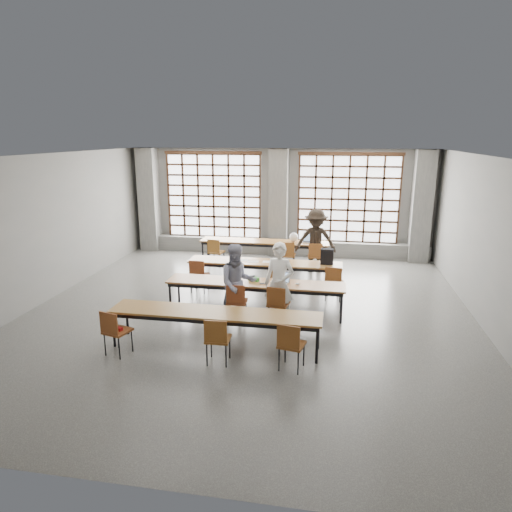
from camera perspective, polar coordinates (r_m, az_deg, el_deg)
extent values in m
plane|color=#4E4F4C|center=(10.53, -0.92, -6.98)|extent=(11.00, 11.00, 0.00)
plane|color=silver|center=(9.78, -1.00, 12.41)|extent=(11.00, 11.00, 0.00)
plane|color=slate|center=(15.36, 2.96, 6.77)|extent=(10.00, 0.00, 10.00)
plane|color=slate|center=(4.99, -13.25, -11.42)|extent=(10.00, 0.00, 10.00)
plane|color=slate|center=(11.99, -25.16, 3.03)|extent=(0.00, 11.00, 11.00)
plane|color=slate|center=(10.32, 27.44, 1.03)|extent=(0.00, 11.00, 11.00)
cube|color=#595956|center=(16.26, -13.22, 6.85)|extent=(0.60, 0.55, 3.50)
cube|color=#595956|center=(15.08, 2.83, 6.62)|extent=(0.60, 0.55, 3.50)
cube|color=#595956|center=(15.20, 20.00, 5.80)|extent=(0.60, 0.55, 3.50)
cube|color=white|center=(15.75, -5.26, 7.48)|extent=(3.20, 0.02, 2.80)
cube|color=black|center=(15.67, -5.34, 7.44)|extent=(3.20, 0.05, 2.80)
cube|color=black|center=(15.93, -5.21, 2.26)|extent=(3.32, 0.07, 0.10)
cube|color=black|center=(15.55, -5.47, 12.74)|extent=(3.32, 0.07, 0.10)
cube|color=white|center=(15.21, 11.46, 6.98)|extent=(3.20, 0.02, 2.80)
cube|color=black|center=(15.13, 11.47, 6.94)|extent=(3.20, 0.05, 2.80)
cube|color=black|center=(15.39, 11.19, 1.59)|extent=(3.32, 0.07, 0.10)
cube|color=black|center=(15.00, 11.76, 12.43)|extent=(3.32, 0.07, 0.10)
cube|color=#595956|center=(15.45, 2.79, 1.15)|extent=(9.80, 0.35, 0.50)
cube|color=brown|center=(14.19, 1.07, 1.83)|extent=(4.00, 0.70, 0.04)
cube|color=black|center=(14.20, 1.07, 1.59)|extent=(3.90, 0.64, 0.08)
cylinder|color=black|center=(14.42, -6.68, 0.44)|extent=(0.05, 0.05, 0.69)
cylinder|color=black|center=(14.96, -6.05, 0.99)|extent=(0.05, 0.05, 0.69)
cylinder|color=black|center=(13.84, 8.75, -0.25)|extent=(0.05, 0.05, 0.69)
cylinder|color=black|center=(14.40, 8.81, 0.35)|extent=(0.05, 0.05, 0.69)
cube|color=brown|center=(11.87, 1.09, -0.80)|extent=(4.00, 0.70, 0.04)
cube|color=black|center=(11.89, 1.09, -1.08)|extent=(3.90, 0.64, 0.08)
cylinder|color=black|center=(12.14, -8.13, -2.39)|extent=(0.05, 0.05, 0.69)
cylinder|color=black|center=(12.67, -7.33, -1.62)|extent=(0.05, 0.05, 0.69)
cylinder|color=black|center=(11.57, 10.30, -3.36)|extent=(0.05, 0.05, 0.69)
cylinder|color=black|center=(12.12, 10.30, -2.51)|extent=(0.05, 0.05, 0.69)
cube|color=brown|center=(10.25, -0.09, -3.38)|extent=(4.00, 0.70, 0.04)
cube|color=black|center=(10.27, -0.09, -3.69)|extent=(3.90, 0.64, 0.08)
cylinder|color=black|center=(10.60, -10.68, -5.11)|extent=(0.05, 0.05, 0.69)
cylinder|color=black|center=(11.11, -9.64, -4.11)|extent=(0.05, 0.05, 0.69)
cylinder|color=black|center=(9.96, 10.63, -6.43)|extent=(0.05, 0.05, 0.69)
cylinder|color=black|center=(10.50, 10.61, -5.29)|extent=(0.05, 0.05, 0.69)
cube|color=brown|center=(8.62, -5.15, -7.08)|extent=(4.00, 0.70, 0.04)
cube|color=black|center=(8.64, -5.14, -7.45)|extent=(3.90, 0.64, 0.08)
cylinder|color=black|center=(9.18, -17.38, -8.79)|extent=(0.05, 0.05, 0.69)
cylinder|color=black|center=(9.65, -15.81, -7.47)|extent=(0.05, 0.05, 0.69)
cylinder|color=black|center=(8.24, 7.62, -11.02)|extent=(0.05, 0.05, 0.69)
cylinder|color=black|center=(8.76, 7.80, -9.37)|extent=(0.05, 0.05, 0.69)
cube|color=brown|center=(14.01, -4.95, 0.51)|extent=(0.49, 0.49, 0.04)
cube|color=brown|center=(13.78, -5.33, 1.24)|extent=(0.40, 0.10, 0.40)
cylinder|color=black|center=(14.07, -4.93, -0.38)|extent=(0.02, 0.02, 0.45)
cube|color=brown|center=(13.62, 4.03, 0.11)|extent=(0.42, 0.42, 0.04)
cube|color=brown|center=(13.37, 3.96, 0.84)|extent=(0.40, 0.03, 0.40)
cylinder|color=black|center=(13.68, 4.01, -0.81)|extent=(0.02, 0.02, 0.45)
cube|color=brown|center=(13.57, 7.39, -0.05)|extent=(0.46, 0.46, 0.04)
cube|color=brown|center=(13.32, 7.46, 0.69)|extent=(0.40, 0.07, 0.40)
cylinder|color=black|center=(13.63, 7.36, -0.96)|extent=(0.02, 0.02, 0.45)
cube|color=brown|center=(11.78, -7.06, -2.36)|extent=(0.44, 0.44, 0.04)
cube|color=brown|center=(11.53, -7.43, -1.56)|extent=(0.40, 0.05, 0.40)
cylinder|color=black|center=(11.85, -7.02, -3.40)|extent=(0.02, 0.02, 0.45)
cube|color=brown|center=(11.37, 2.64, -2.90)|extent=(0.46, 0.46, 0.04)
cube|color=brown|center=(11.11, 2.63, -2.08)|extent=(0.40, 0.07, 0.40)
cylinder|color=black|center=(11.44, 2.63, -3.97)|extent=(0.02, 0.02, 0.45)
cube|color=brown|center=(11.29, 9.72, -3.24)|extent=(0.46, 0.46, 0.04)
cube|color=brown|center=(11.03, 9.65, -2.42)|extent=(0.40, 0.07, 0.40)
cylinder|color=black|center=(11.36, 9.67, -4.32)|extent=(0.02, 0.02, 0.45)
cube|color=brown|center=(9.88, -2.37, -5.70)|extent=(0.44, 0.44, 0.04)
cube|color=brown|center=(9.62, -2.57, -4.83)|extent=(0.40, 0.05, 0.40)
cylinder|color=black|center=(9.96, -2.35, -6.91)|extent=(0.02, 0.02, 0.45)
cube|color=brown|center=(9.74, 2.84, -6.02)|extent=(0.49, 0.49, 0.04)
cube|color=brown|center=(9.48, 2.50, -5.13)|extent=(0.40, 0.10, 0.40)
cylinder|color=black|center=(9.82, 2.82, -7.25)|extent=(0.02, 0.02, 0.45)
cube|color=brown|center=(8.83, -16.91, -8.97)|extent=(0.52, 0.52, 0.04)
cube|color=brown|center=(8.61, -17.93, -8.02)|extent=(0.39, 0.14, 0.40)
cylinder|color=black|center=(8.92, -16.80, -10.29)|extent=(0.02, 0.02, 0.45)
cube|color=brown|center=(8.19, -4.75, -10.29)|extent=(0.44, 0.44, 0.04)
cube|color=brown|center=(7.91, -5.10, -9.39)|extent=(0.40, 0.05, 0.40)
cylinder|color=black|center=(8.29, -4.71, -11.70)|extent=(0.02, 0.02, 0.45)
cube|color=brown|center=(7.98, 4.49, -10.98)|extent=(0.50, 0.50, 0.04)
cube|color=brown|center=(7.71, 4.08, -10.06)|extent=(0.40, 0.11, 0.40)
cylinder|color=black|center=(8.08, 4.46, -12.42)|extent=(0.02, 0.02, 0.45)
imported|color=white|center=(9.64, 2.91, -3.49)|extent=(0.72, 0.54, 1.77)
imported|color=#171B47|center=(9.79, -2.33, -3.39)|extent=(1.02, 0.93, 1.70)
imported|color=black|center=(13.50, 7.47, 1.95)|extent=(1.22, 0.74, 1.85)
cube|color=#B4B4B9|center=(10.21, 3.01, -3.29)|extent=(0.44, 0.40, 0.02)
cube|color=black|center=(10.20, 2.98, -3.24)|extent=(0.35, 0.30, 0.00)
cube|color=#B4B4B9|center=(10.28, 3.47, -2.46)|extent=(0.35, 0.23, 0.26)
cube|color=#93C6FF|center=(10.28, 3.43, -2.61)|extent=(0.30, 0.19, 0.21)
cube|color=#ABAAAF|center=(14.09, 6.53, 1.76)|extent=(0.39, 0.30, 0.02)
cube|color=black|center=(14.08, 6.53, 1.80)|extent=(0.32, 0.21, 0.00)
cube|color=#ABAAAF|center=(14.20, 6.65, 2.36)|extent=(0.37, 0.11, 0.26)
cube|color=#8BB8F0|center=(14.19, 6.64, 2.25)|extent=(0.31, 0.08, 0.21)
ellipsoid|color=silver|center=(10.10, 5.22, -3.48)|extent=(0.11, 0.09, 0.04)
cube|color=green|center=(10.31, -0.28, -2.88)|extent=(0.27, 0.18, 0.09)
cube|color=black|center=(10.12, 0.82, -3.46)|extent=(0.14, 0.08, 0.01)
cube|color=white|center=(12.02, -1.70, -0.50)|extent=(0.30, 0.22, 0.00)
cube|color=silver|center=(11.87, -0.38, -0.70)|extent=(0.33, 0.26, 0.00)
cube|color=silver|center=(11.85, 1.57, -0.73)|extent=(0.31, 0.23, 0.00)
cube|color=black|center=(11.73, 8.87, -0.06)|extent=(0.32, 0.21, 0.40)
ellipsoid|color=white|center=(14.09, 4.72, 2.37)|extent=(0.30, 0.25, 0.29)
cube|color=maroon|center=(8.81, -16.94, -8.67)|extent=(0.21, 0.13, 0.06)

